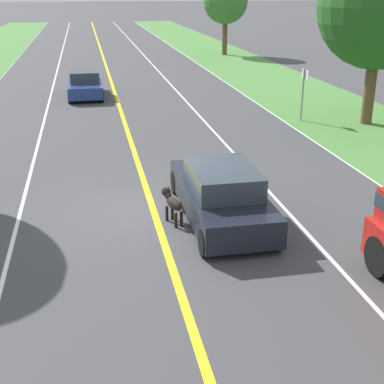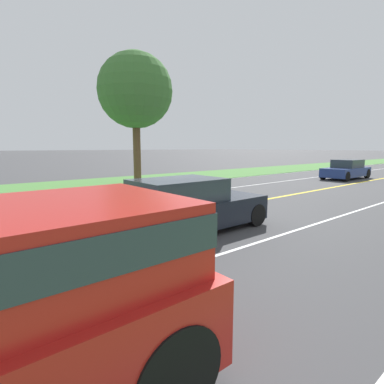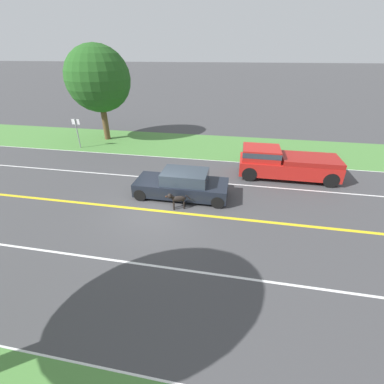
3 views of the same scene
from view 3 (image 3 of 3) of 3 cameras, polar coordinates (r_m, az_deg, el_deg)
The scene contains 12 objects.
ground_plane at distance 12.47m, azimuth -7.85°, elevation -4.14°, with size 400.00×400.00×0.00m, color #424244.
centre_divider_line at distance 12.47m, azimuth -7.85°, elevation -4.12°, with size 0.18×160.00×0.01m, color yellow.
lane_edge_line_right at distance 18.52m, azimuth -1.32°, elevation 7.47°, with size 0.14×160.00×0.01m, color white.
lane_edge_line_left at distance 8.13m, azimuth -25.35°, elevation -31.14°, with size 0.14×160.00×0.01m, color white.
lane_dash_same_dir at distance 15.40m, azimuth -3.95°, elevation 2.81°, with size 0.10×160.00×0.01m, color white.
lane_dash_oncoming at distance 9.93m, azimuth -14.11°, elevation -14.88°, with size 0.10×160.00×0.01m, color white.
grass_verge_right at distance 21.29m, azimuth 0.35°, elevation 10.38°, with size 6.00×160.00×0.03m, color #4C843D.
ego_car at distance 13.29m, azimuth -2.16°, elevation 1.63°, with size 1.88×4.77×1.43m.
dog at distance 12.27m, azimuth -3.43°, elevation -1.53°, with size 0.50×1.19×0.86m.
pickup_truck at distance 16.28m, azimuth 19.72°, elevation 6.14°, with size 2.07×5.67×1.78m.
roadside_tree_right_near at distance 23.19m, azimuth -20.11°, elevation 22.49°, with size 5.02×5.02×7.36m.
street_sign at distance 22.10m, azimuth -24.19°, elevation 12.52°, with size 0.11×0.64×2.30m.
Camera 3 is at (-9.89, -3.57, 6.71)m, focal length 24.00 mm.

